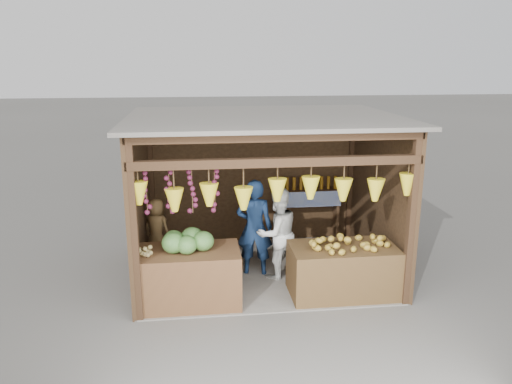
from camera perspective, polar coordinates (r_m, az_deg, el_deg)
ground at (r=8.69m, az=0.81°, el=-8.97°), size 80.00×80.00×0.00m
stall_structure at (r=8.11m, az=0.66°, el=1.70°), size 4.30×3.30×2.66m
back_shelf at (r=9.77m, az=5.92°, el=-0.87°), size 1.25×0.32×1.32m
counter_left at (r=7.51m, az=-7.65°, el=-9.62°), size 1.49×0.85×0.84m
counter_right at (r=7.83m, az=9.84°, el=-8.87°), size 1.60×0.85×0.79m
stool at (r=8.68m, az=-11.06°, el=-8.19°), size 0.33×0.33×0.31m
man_standing at (r=8.28m, az=-0.18°, el=-4.09°), size 0.67×0.51×1.65m
woman_standing at (r=8.20m, az=2.46°, el=-4.76°), size 0.90×0.80×1.53m
vendor_seated at (r=8.44m, az=-11.28°, el=-4.09°), size 0.58×0.53×1.00m
melon_pile at (r=7.31m, az=-8.20°, el=-5.44°), size 1.00×0.50×0.32m
tanfruit_pile at (r=7.32m, az=-12.87°, el=-6.43°), size 0.34×0.40×0.13m
mango_pile at (r=7.62m, az=10.68°, el=-5.51°), size 1.40×0.64×0.22m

